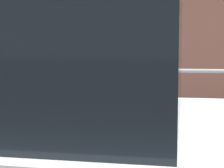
% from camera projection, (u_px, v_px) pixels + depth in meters
% --- Properties ---
extents(sidewalk_curb, '(36.00, 2.63, 0.15)m').
position_uv_depth(sidewalk_curb, '(123.00, 164.00, 4.67)').
color(sidewalk_curb, '#9E9B93').
rests_on(sidewalk_curb, ground).
extents(parking_meter, '(0.18, 0.19, 1.48)m').
position_uv_depth(parking_meter, '(76.00, 77.00, 3.64)').
color(parking_meter, slate).
rests_on(parking_meter, sidewalk_curb).
extents(pedestrian_at_meter, '(0.59, 0.63, 1.62)m').
position_uv_depth(pedestrian_at_meter, '(148.00, 93.00, 3.72)').
color(pedestrian_at_meter, slate).
rests_on(pedestrian_at_meter, sidewalk_curb).
extents(parked_hatchback_white, '(4.00, 1.76, 1.81)m').
position_uv_depth(parked_hatchback_white, '(7.00, 154.00, 2.03)').
color(parked_hatchback_white, white).
rests_on(parked_hatchback_white, ground).
extents(background_railing, '(24.06, 0.06, 1.09)m').
position_uv_depth(background_railing, '(135.00, 89.00, 5.72)').
color(background_railing, gray).
rests_on(background_railing, sidewalk_curb).
extents(backdrop_wall, '(32.00, 0.50, 3.37)m').
position_uv_depth(backdrop_wall, '(150.00, 44.00, 8.17)').
color(backdrop_wall, brown).
rests_on(backdrop_wall, ground).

